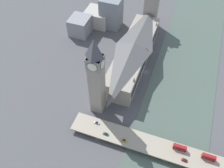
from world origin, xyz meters
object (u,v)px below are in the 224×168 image
object	(u,v)px
parliament_hall	(134,53)
car_southbound_mid	(106,134)
car_southbound_lead	(97,123)
car_northbound_mid	(184,160)
victoria_tower	(151,8)
car_northbound_lead	(124,140)
double_decker_bus_mid	(180,147)
clock_tower	(96,76)
road_bridge	(167,150)
double_decker_bus_lead	(209,157)

from	to	relation	value
parliament_hall	car_southbound_mid	size ratio (longest dim) A/B	23.70
car_southbound_lead	car_southbound_mid	distance (m)	12.62
car_northbound_mid	victoria_tower	bearing A→B (deg)	-67.01
car_southbound_mid	parliament_hall	bearing A→B (deg)	-87.23
parliament_hall	car_northbound_lead	xyz separation A→B (m)	(-19.55, 89.64, -7.49)
double_decker_bus_mid	car_southbound_lead	distance (m)	67.03
parliament_hall	double_decker_bus_mid	distance (m)	102.17
parliament_hall	car_northbound_mid	bearing A→B (deg)	126.34
parliament_hall	car_southbound_mid	xyz separation A→B (m)	(-4.30, 89.05, -7.53)
car_northbound_lead	car_northbound_mid	size ratio (longest dim) A/B	1.11
double_decker_bus_mid	car_northbound_lead	bearing A→B (deg)	10.60
clock_tower	victoria_tower	distance (m)	131.58
parliament_hall	victoria_tower	size ratio (longest dim) A/B	2.10
clock_tower	car_southbound_lead	bearing A→B (deg)	108.36
victoria_tower	road_bridge	size ratio (longest dim) A/B	0.34
double_decker_bus_lead	car_northbound_lead	xyz separation A→B (m)	(62.37, 7.26, -1.91)
double_decker_bus_mid	car_northbound_mid	xyz separation A→B (m)	(-5.13, 7.68, -1.87)
double_decker_bus_lead	parliament_hall	bearing A→B (deg)	-45.16
double_decker_bus_lead	car_southbound_lead	world-z (taller)	double_decker_bus_lead
victoria_tower	double_decker_bus_mid	distance (m)	160.69
car_southbound_mid	double_decker_bus_lead	bearing A→B (deg)	-175.09
car_northbound_mid	car_southbound_lead	xyz separation A→B (m)	(72.13, -7.54, -0.06)
victoria_tower	double_decker_bus_lead	xyz separation A→B (m)	(-81.97, 148.27, -16.36)
parliament_hall	car_northbound_mid	world-z (taller)	parliament_hall
car_southbound_mid	car_southbound_lead	bearing A→B (deg)	-33.59
double_decker_bus_lead	car_southbound_lead	xyz separation A→B (m)	(88.13, -0.32, -1.96)
clock_tower	double_decker_bus_mid	xyz separation A→B (m)	(-72.99, 17.91, -33.41)
victoria_tower	double_decker_bus_mid	bearing A→B (deg)	112.37
double_decker_bus_lead	clock_tower	bearing A→B (deg)	-11.04
clock_tower	double_decker_bus_lead	world-z (taller)	clock_tower
road_bridge	double_decker_bus_mid	xyz separation A→B (m)	(-8.03, -3.68, 3.56)
victoria_tower	car_northbound_lead	bearing A→B (deg)	97.18
double_decker_bus_mid	double_decker_bus_lead	bearing A→B (deg)	178.77
double_decker_bus_mid	car_southbound_lead	xyz separation A→B (m)	(67.00, 0.14, -1.93)
car_southbound_lead	road_bridge	bearing A→B (deg)	176.57
double_decker_bus_lead	car_northbound_mid	xyz separation A→B (m)	(16.00, 7.22, -1.90)
parliament_hall	double_decker_bus_mid	bearing A→B (deg)	126.58
victoria_tower	double_decker_bus_lead	world-z (taller)	victoria_tower
parliament_hall	car_northbound_lead	size ratio (longest dim) A/B	23.27
double_decker_bus_mid	parliament_hall	bearing A→B (deg)	-53.42
clock_tower	car_northbound_lead	distance (m)	53.95
clock_tower	road_bridge	size ratio (longest dim) A/B	0.50
car_northbound_mid	clock_tower	bearing A→B (deg)	-18.13
road_bridge	double_decker_bus_lead	size ratio (longest dim) A/B	15.37
victoria_tower	car_southbound_lead	xyz separation A→B (m)	(6.16, 147.96, -18.32)
road_bridge	double_decker_bus_lead	xyz separation A→B (m)	(-29.16, -3.22, 3.58)
clock_tower	road_bridge	world-z (taller)	clock_tower
parliament_hall	car_southbound_lead	bearing A→B (deg)	85.67
car_northbound_lead	car_southbound_lead	world-z (taller)	car_northbound_lead
parliament_hall	road_bridge	distance (m)	100.97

